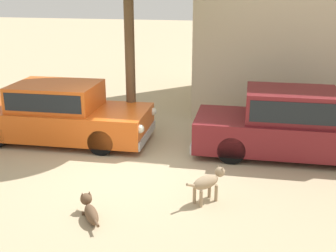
{
  "coord_description": "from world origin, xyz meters",
  "views": [
    {
      "loc": [
        2.64,
        -8.18,
        3.73
      ],
      "look_at": [
        0.8,
        0.2,
        0.9
      ],
      "focal_mm": 45.78,
      "sensor_mm": 36.0,
      "label": 1
    }
  ],
  "objects": [
    {
      "name": "ground_plane",
      "position": [
        0.0,
        0.0,
        0.0
      ],
      "size": [
        80.0,
        80.0,
        0.0
      ],
      "primitive_type": "plane",
      "color": "tan"
    },
    {
      "name": "parked_sedan_nearest",
      "position": [
        -2.21,
        1.22,
        0.71
      ],
      "size": [
        4.66,
        1.95,
        1.45
      ],
      "rotation": [
        0.0,
        0.0,
        0.04
      ],
      "color": "#D15619",
      "rests_on": "ground_plane"
    },
    {
      "name": "stray_dog_tan",
      "position": [
        0.0,
        -2.27,
        0.16
      ],
      "size": [
        0.63,
        0.84,
        0.38
      ],
      "rotation": [
        0.0,
        0.0,
        2.19
      ],
      "color": "brown",
      "rests_on": "ground_plane"
    },
    {
      "name": "parked_sedan_second",
      "position": [
        3.39,
        1.41,
        0.75
      ],
      "size": [
        4.53,
        1.82,
        1.53
      ],
      "rotation": [
        0.0,
        0.0,
        0.03
      ],
      "color": "maroon",
      "rests_on": "ground_plane"
    },
    {
      "name": "stray_dog_spotted",
      "position": [
        1.85,
        -1.22,
        0.39
      ],
      "size": [
        0.66,
        0.78,
        0.62
      ],
      "rotation": [
        0.0,
        0.0,
        0.88
      ],
      "color": "#997F60",
      "rests_on": "ground_plane"
    }
  ]
}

